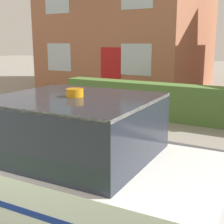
% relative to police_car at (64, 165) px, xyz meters
% --- Properties ---
extents(road_strip, '(28.00, 5.60, 0.01)m').
position_rel_police_car_xyz_m(road_strip, '(-1.21, 1.08, -0.76)').
color(road_strip, '#424247').
rests_on(road_strip, ground).
extents(garden_hedge, '(8.55, 0.69, 1.09)m').
position_rel_police_car_xyz_m(garden_hedge, '(-0.07, 5.95, -0.22)').
color(garden_hedge, '#4C7233').
rests_on(garden_hedge, ground).
extents(police_car, '(4.29, 2.03, 1.77)m').
position_rel_police_car_xyz_m(police_car, '(0.00, 0.00, 0.00)').
color(police_car, black).
rests_on(police_car, road_strip).
extents(house_left, '(7.82, 7.08, 8.04)m').
position_rel_police_car_xyz_m(house_left, '(-5.36, 12.22, 3.34)').
color(house_left, '#A86B4C').
rests_on(house_left, ground).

